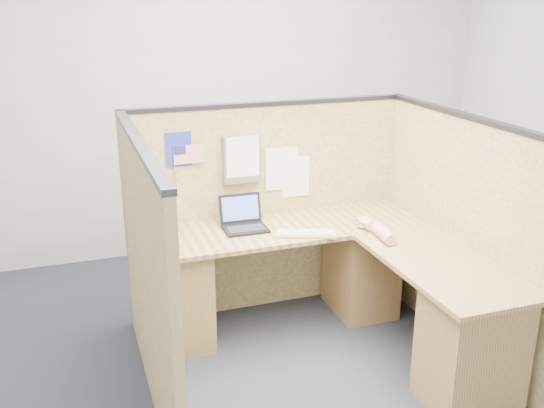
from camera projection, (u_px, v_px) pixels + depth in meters
name	position (u px, v px, depth m)	size (l,w,h in m)	color
floor	(321.00, 374.00, 3.74)	(5.00, 5.00, 0.00)	black
wall_back	(222.00, 95.00, 5.30)	(5.00, 5.00, 0.00)	#A2A5A7
cubicle_partitions	(298.00, 234.00, 3.87)	(2.06, 1.83, 1.53)	brown
l_desk	(331.00, 292.00, 3.92)	(1.95, 1.75, 0.73)	brown
laptop	(243.00, 220.00, 4.08)	(0.29, 0.28, 0.21)	black
keyboard	(306.00, 234.00, 3.95)	(0.41, 0.26, 0.03)	tan
mouse	(365.00, 224.00, 4.08)	(0.11, 0.07, 0.05)	silver
hand_forearm	(377.00, 229.00, 3.94)	(0.12, 0.41, 0.09)	tan
blue_poster	(179.00, 150.00, 4.00)	(0.17, 0.00, 0.23)	#212C99
american_flag	(185.00, 156.00, 4.02)	(0.20, 0.01, 0.34)	olive
file_holder	(242.00, 159.00, 4.14)	(0.26, 0.05, 0.33)	slate
paper_left	(281.00, 169.00, 4.29)	(0.24, 0.00, 0.30)	white
paper_right	(294.00, 177.00, 4.34)	(0.23, 0.00, 0.29)	white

